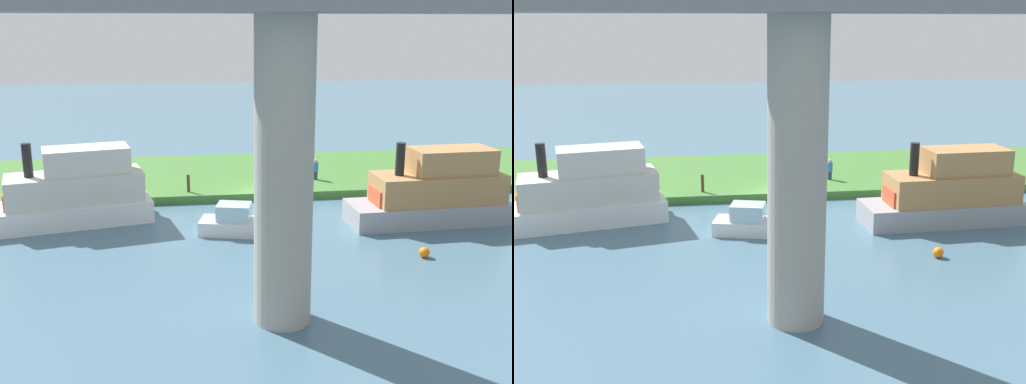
# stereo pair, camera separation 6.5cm
# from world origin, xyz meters

# --- Properties ---
(ground_plane) EXTENTS (160.00, 160.00, 0.00)m
(ground_plane) POSITION_xyz_m (0.00, 0.00, 0.00)
(ground_plane) COLOR #476B7F
(grassy_bank) EXTENTS (80.00, 12.00, 0.50)m
(grassy_bank) POSITION_xyz_m (0.00, -6.00, 0.25)
(grassy_bank) COLOR #427533
(grassy_bank) RESTS_ON ground
(bridge_pylon) EXTENTS (2.08, 2.08, 10.90)m
(bridge_pylon) POSITION_xyz_m (1.43, 15.53, 5.45)
(bridge_pylon) COLOR #9E998E
(bridge_pylon) RESTS_ON ground
(person_on_bank) EXTENTS (0.47, 0.47, 1.39)m
(person_on_bank) POSITION_xyz_m (-4.09, -3.02, 1.20)
(person_on_bank) COLOR #2D334C
(person_on_bank) RESTS_ON grassy_bank
(mooring_post) EXTENTS (0.20, 0.20, 1.10)m
(mooring_post) POSITION_xyz_m (4.42, -0.97, 1.05)
(mooring_post) COLOR brown
(mooring_post) RESTS_ON grassy_bank
(houseboat_blue) EXTENTS (9.38, 4.85, 4.57)m
(houseboat_blue) POSITION_xyz_m (10.77, 2.84, 1.69)
(houseboat_blue) COLOR white
(houseboat_blue) RESTS_ON ground
(pontoon_yellow) EXTENTS (5.05, 2.83, 1.59)m
(pontoon_yellow) POSITION_xyz_m (1.78, 5.81, 0.57)
(pontoon_yellow) COLOR white
(pontoon_yellow) RESTS_ON ground
(motorboat_red) EXTENTS (8.90, 3.29, 4.49)m
(motorboat_red) POSITION_xyz_m (-8.78, 5.20, 1.66)
(motorboat_red) COLOR #99999E
(motorboat_red) RESTS_ON ground
(marker_buoy) EXTENTS (0.50, 0.50, 0.50)m
(marker_buoy) POSITION_xyz_m (-6.25, 10.28, 0.25)
(marker_buoy) COLOR orange
(marker_buoy) RESTS_ON ground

